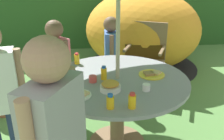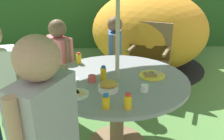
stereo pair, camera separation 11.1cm
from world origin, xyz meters
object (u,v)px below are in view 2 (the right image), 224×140
child_in_blue_shirt (115,48)px  plate_front_edge (66,80)px  juice_bottle_far_left (79,58)px  plate_near_right (152,75)px  child_in_grey_shirt (45,124)px  juice_bottle_far_right (128,101)px  cup_far (92,78)px  child_in_pink_shirt (60,56)px  garden_table (117,95)px  dome_tent (149,30)px  plate_center_back (77,94)px  juice_bottle_near_left (103,73)px  juice_bottle_center_front (106,102)px  wooden_chair (151,55)px  potted_plant (9,86)px  cup_near (144,88)px  snack_bowl (108,86)px

child_in_blue_shirt → plate_front_edge: size_ratio=5.40×
plate_front_edge → juice_bottle_far_left: size_ratio=1.75×
plate_near_right → child_in_grey_shirt: bearing=-130.1°
juice_bottle_far_right → cup_far: 0.54m
child_in_grey_shirt → child_in_pink_shirt: bearing=33.0°
garden_table → child_in_blue_shirt: bearing=87.9°
dome_tent → juice_bottle_far_right: size_ratio=19.55×
child_in_grey_shirt → juice_bottle_far_left: child_in_grey_shirt is taller
child_in_pink_shirt → plate_center_back: bearing=-28.0°
plate_front_edge → juice_bottle_near_left: 0.34m
juice_bottle_near_left → juice_bottle_far_right: juice_bottle_near_left is taller
child_in_pink_shirt → juice_bottle_center_front: child_in_pink_shirt is taller
wooden_chair → plate_front_edge: 1.59m
juice_bottle_near_left → juice_bottle_far_left: juice_bottle_near_left is taller
juice_bottle_center_front → garden_table: bearing=77.4°
child_in_blue_shirt → potted_plant: bearing=-77.4°
child_in_pink_shirt → juice_bottle_near_left: bearing=-7.0°
plate_near_right → cup_near: bearing=-112.2°
plate_near_right → cup_near: (-0.12, -0.30, 0.02)m
garden_table → plate_center_back: plate_center_back is taller
plate_center_back → plate_near_right: bearing=27.2°
snack_bowl → juice_bottle_far_left: bearing=114.2°
plate_near_right → snack_bowl: bearing=-146.9°
snack_bowl → juice_bottle_center_front: bearing=-95.3°
plate_front_edge → juice_bottle_far_left: (0.08, 0.45, 0.04)m
child_in_grey_shirt → juice_bottle_center_front: (0.34, 0.38, -0.09)m
wooden_chair → plate_near_right: size_ratio=4.10×
child_in_blue_shirt → plate_front_edge: bearing=-23.2°
child_in_blue_shirt → juice_bottle_near_left: (-0.16, -1.02, 0.08)m
snack_bowl → potted_plant: bearing=140.4°
snack_bowl → plate_near_right: 0.50m
child_in_blue_shirt → plate_near_right: (0.29, -0.97, 0.03)m
snack_bowl → garden_table: bearing=69.4°
child_in_blue_shirt → plate_center_back: (-0.38, -1.32, 0.04)m
juice_bottle_far_left → juice_bottle_far_right: 1.03m
snack_bowl → juice_bottle_center_front: (-0.03, -0.28, 0.01)m
plate_near_right → juice_bottle_far_right: (-0.29, -0.56, 0.05)m
child_in_grey_shirt → cup_far: 0.88m
garden_table → juice_bottle_far_right: size_ratio=10.78×
juice_bottle_far_left → plate_center_back: bearing=-86.9°
garden_table → cup_near: cup_near is taller
child_in_blue_shirt → juice_bottle_far_left: 0.73m
child_in_pink_shirt → garden_table: bearing=-0.0°
juice_bottle_far_left → cup_far: (0.15, -0.47, -0.03)m
potted_plant → cup_near: (1.50, -1.03, 0.45)m
child_in_grey_shirt → cup_far: bearing=11.7°
potted_plant → juice_bottle_center_front: size_ratio=5.22×
garden_table → juice_bottle_far_left: size_ratio=10.96×
plate_center_back → cup_near: size_ratio=3.01×
potted_plant → juice_bottle_center_front: (1.18, -1.28, 0.48)m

